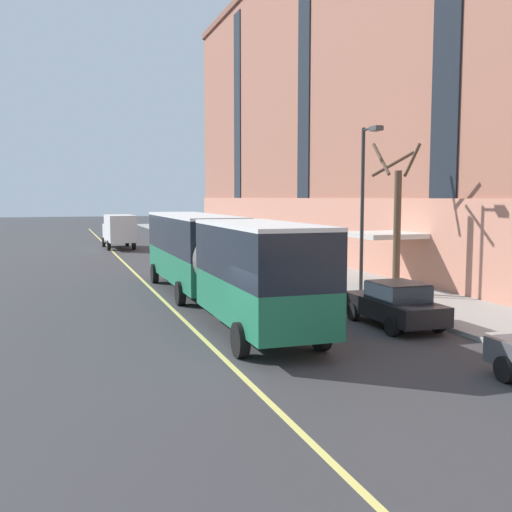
# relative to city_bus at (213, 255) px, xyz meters

# --- Properties ---
(ground_plane) EXTENTS (260.00, 260.00, 0.00)m
(ground_plane) POSITION_rel_city_bus_xyz_m (-0.54, -8.05, -2.12)
(ground_plane) COLOR #38383A
(sidewalk) EXTENTS (4.70, 160.00, 0.15)m
(sidewalk) POSITION_rel_city_bus_xyz_m (8.65, -5.05, -2.04)
(sidewalk) COLOR #9E9B93
(sidewalk) RESTS_ON ground
(city_bus) EXTENTS (2.77, 18.71, 3.66)m
(city_bus) POSITION_rel_city_bus_xyz_m (0.00, 0.00, 0.00)
(city_bus) COLOR #1E704C
(city_bus) RESTS_ON ground
(parked_car_black_1) EXTENTS (1.96, 4.27, 1.56)m
(parked_car_black_1) POSITION_rel_city_bus_xyz_m (5.01, -5.58, -1.34)
(parked_car_black_1) COLOR black
(parked_car_black_1) RESTS_ON ground
(parked_car_darkgray_3) EXTENTS (2.01, 4.41, 1.56)m
(parked_car_darkgray_3) POSITION_rel_city_bus_xyz_m (5.01, 15.75, -1.34)
(parked_car_darkgray_3) COLOR #4C4C51
(parked_car_darkgray_3) RESTS_ON ground
(parked_car_champagne_5) EXTENTS (2.08, 4.40, 1.56)m
(parked_car_champagne_5) POSITION_rel_city_bus_xyz_m (5.12, 6.56, -1.34)
(parked_car_champagne_5) COLOR #BCAD89
(parked_car_champagne_5) RESTS_ON ground
(parked_car_black_6) EXTENTS (2.03, 4.25, 1.56)m
(parked_car_black_6) POSITION_rel_city_bus_xyz_m (5.02, 22.23, -1.34)
(parked_car_black_6) COLOR black
(parked_car_black_6) RESTS_ON ground
(box_truck) EXTENTS (2.49, 6.78, 2.95)m
(box_truck) POSITION_rel_city_bus_xyz_m (-0.88, 29.53, -0.44)
(box_truck) COLOR silver
(box_truck) RESTS_ON ground
(street_tree_far_uptown) EXTENTS (2.23, 2.06, 6.73)m
(street_tree_far_uptown) POSITION_rel_city_bus_xyz_m (8.42, -0.01, 1.36)
(street_tree_far_uptown) COLOR brown
(street_tree_far_uptown) RESTS_ON sidewalk
(street_lamp) EXTENTS (0.36, 1.48, 7.33)m
(street_lamp) POSITION_rel_city_bus_xyz_m (6.90, 0.14, 2.49)
(street_lamp) COLOR #2D2D30
(street_lamp) RESTS_ON sidewalk
(lane_centerline) EXTENTS (0.16, 140.00, 0.01)m
(lane_centerline) POSITION_rel_city_bus_xyz_m (-1.70, -5.05, -2.11)
(lane_centerline) COLOR #E0D66B
(lane_centerline) RESTS_ON ground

